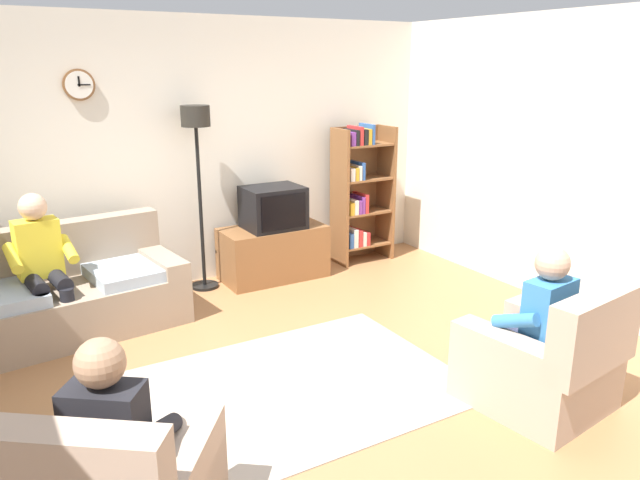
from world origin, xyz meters
TOP-DOWN VIEW (x-y plane):
  - ground_plane at (0.00, 0.00)m, footprint 12.00×12.00m
  - back_wall_assembly at (-0.00, 2.66)m, footprint 6.20×0.17m
  - right_wall at (2.86, 0.00)m, footprint 0.12×5.80m
  - couch at (-1.38, 1.91)m, footprint 1.99×1.09m
  - tv_stand at (0.76, 2.25)m, footprint 1.10×0.56m
  - tv at (0.76, 2.23)m, footprint 0.60×0.49m
  - bookshelf at (1.90, 2.32)m, footprint 0.68×0.36m
  - floor_lamp at (0.01, 2.35)m, footprint 0.28×0.28m
  - armchair_near_bookshelf at (1.18, -0.95)m, footprint 0.91×0.98m
  - area_rug at (-0.09, 0.08)m, footprint 2.20×1.70m
  - person_on_couch at (-1.53, 1.80)m, footprint 0.54×0.57m
  - person_in_left_armchair at (-1.53, -0.80)m, footprint 0.62×0.64m
  - person_in_right_armchair at (1.17, -0.86)m, footprint 0.55×0.57m

SIDE VIEW (x-z plane):
  - ground_plane at x=0.00m, z-range 0.00..0.00m
  - area_rug at x=-0.09m, z-range 0.00..0.01m
  - tv_stand at x=0.76m, z-range 0.00..0.56m
  - armchair_near_bookshelf at x=1.18m, z-range -0.16..0.74m
  - couch at x=-1.38m, z-range -0.14..0.76m
  - person_in_left_armchair at x=-1.53m, z-range 0.04..1.16m
  - person_in_right_armchair at x=1.17m, z-range 0.04..1.16m
  - person_on_couch at x=-1.53m, z-range 0.08..1.32m
  - tv at x=0.76m, z-range 0.56..1.00m
  - bookshelf at x=1.90m, z-range 0.02..1.60m
  - right_wall at x=2.86m, z-range 0.00..2.70m
  - back_wall_assembly at x=0.00m, z-range 0.00..2.70m
  - floor_lamp at x=0.01m, z-range 0.53..2.38m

